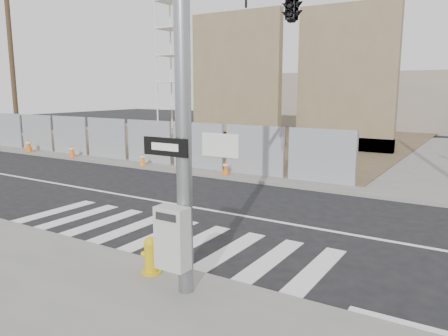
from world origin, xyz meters
The scene contains 13 objects.
ground centered at (0.00, 0.00, 0.00)m, with size 100.00×100.00×0.00m, color black.
sidewalk_far centered at (0.00, 14.00, 0.06)m, with size 50.00×20.00×0.12m, color slate.
signal_pole centered at (2.49, -2.05, 4.78)m, with size 0.96×5.87×7.00m.
chain_link_fence centered at (-10.00, 5.00, 1.12)m, with size 24.60×0.04×2.00m, color gray.
concrete_wall_left centered at (-7.00, 13.08, 3.38)m, with size 6.00×1.30×8.00m.
concrete_wall_right centered at (-0.50, 14.08, 3.38)m, with size 5.50×1.30×8.00m.
crane_tower centered at (-15.00, 17.00, 9.02)m, with size 2.60×2.60×18.15m.
utility_pole_left centered at (-18.00, 5.50, 5.20)m, with size 1.60×0.28×10.00m.
fire_hydrant centered at (1.50, -4.55, 0.47)m, with size 0.44×0.40×0.71m.
traffic_cone_a centered at (-15.09, 4.22, 0.51)m, with size 0.47×0.47×0.80m.
traffic_cone_b centered at (-11.50, 4.22, 0.45)m, with size 0.39×0.39×0.67m.
traffic_cone_c centered at (-6.70, 4.22, 0.42)m, with size 0.38×0.38×0.62m.
traffic_cone_d centered at (-2.38, 4.41, 0.42)m, with size 0.34×0.34×0.62m.
Camera 1 is at (6.76, -10.41, 3.54)m, focal length 35.00 mm.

